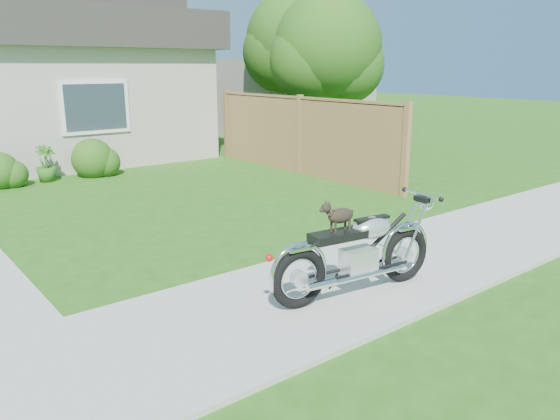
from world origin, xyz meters
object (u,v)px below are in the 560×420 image
(motorcycle_with_dog, at_px, (359,252))
(potted_plant_right, at_px, (46,164))
(tree_far, at_px, (300,46))
(tree_near, at_px, (333,52))
(fence, at_px, (300,135))

(motorcycle_with_dog, bearing_deg, potted_plant_right, 103.75)
(tree_far, distance_m, potted_plant_right, 9.20)
(tree_near, xyz_separation_m, motorcycle_with_dog, (-6.70, -7.47, -2.40))
(tree_far, relative_size, motorcycle_with_dog, 2.25)
(tree_near, height_order, tree_far, tree_far)
(fence, relative_size, tree_near, 1.44)
(tree_near, relative_size, motorcycle_with_dog, 2.07)
(fence, xyz_separation_m, tree_far, (3.46, 4.06, 2.27))
(tree_near, bearing_deg, tree_far, 67.59)
(fence, height_order, potted_plant_right, fence)
(tree_far, bearing_deg, motorcycle_with_dog, -127.53)
(fence, distance_m, potted_plant_right, 5.94)
(fence, relative_size, motorcycle_with_dog, 2.99)
(fence, height_order, tree_near, tree_near)
(fence, distance_m, tree_far, 5.80)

